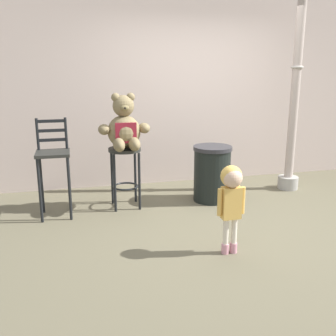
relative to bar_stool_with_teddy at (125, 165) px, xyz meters
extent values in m
plane|color=#615C46|center=(1.14, -0.88, -0.55)|extent=(24.00, 24.00, 0.00)
cube|color=beige|center=(1.14, 1.10, 0.99)|extent=(6.07, 0.30, 3.07)
cylinder|color=#272825|center=(0.00, 0.00, 0.19)|extent=(0.40, 0.40, 0.04)
cylinder|color=black|center=(-0.15, -0.15, -0.19)|extent=(0.03, 0.03, 0.72)
cylinder|color=black|center=(0.15, -0.15, -0.19)|extent=(0.03, 0.03, 0.72)
cylinder|color=black|center=(-0.15, 0.15, -0.19)|extent=(0.03, 0.03, 0.72)
cylinder|color=black|center=(0.15, 0.15, -0.19)|extent=(0.03, 0.03, 0.72)
torus|color=black|center=(0.00, 0.00, -0.28)|extent=(0.33, 0.33, 0.02)
sphere|color=olive|center=(0.00, 0.00, 0.42)|extent=(0.40, 0.40, 0.40)
cube|color=maroon|center=(0.00, -0.16, 0.43)|extent=(0.25, 0.03, 0.24)
sphere|color=olive|center=(0.00, 0.00, 0.73)|extent=(0.26, 0.26, 0.26)
ellipsoid|color=olive|center=(0.00, -0.11, 0.71)|extent=(0.11, 0.08, 0.08)
sphere|color=black|center=(0.00, -0.14, 0.71)|extent=(0.03, 0.03, 0.03)
sphere|color=olive|center=(-0.09, 0.00, 0.83)|extent=(0.10, 0.10, 0.10)
sphere|color=olive|center=(0.09, 0.00, 0.83)|extent=(0.10, 0.10, 0.10)
ellipsoid|color=olive|center=(-0.24, -0.03, 0.46)|extent=(0.14, 0.23, 0.13)
ellipsoid|color=olive|center=(0.24, -0.03, 0.46)|extent=(0.14, 0.23, 0.13)
ellipsoid|color=olive|center=(-0.09, -0.19, 0.29)|extent=(0.14, 0.34, 0.16)
ellipsoid|color=olive|center=(0.09, -0.19, 0.29)|extent=(0.14, 0.34, 0.16)
cylinder|color=pink|center=(0.73, -1.52, -0.50)|extent=(0.07, 0.07, 0.10)
cylinder|color=beige|center=(0.73, -1.52, -0.32)|extent=(0.05, 0.05, 0.25)
cylinder|color=pink|center=(0.81, -1.52, -0.50)|extent=(0.07, 0.07, 0.10)
cylinder|color=beige|center=(0.81, -1.52, -0.32)|extent=(0.05, 0.05, 0.25)
cube|color=#E2B153|center=(0.77, -1.52, -0.04)|extent=(0.18, 0.10, 0.30)
cylinder|color=#E2B153|center=(0.65, -1.52, -0.02)|extent=(0.04, 0.04, 0.26)
cylinder|color=#E2B153|center=(0.88, -1.52, -0.02)|extent=(0.04, 0.04, 0.26)
sphere|color=#D8B293|center=(0.77, -1.52, 0.20)|extent=(0.19, 0.19, 0.19)
sphere|color=#DCAD50|center=(0.77, -1.50, 0.21)|extent=(0.20, 0.20, 0.20)
cylinder|color=black|center=(1.14, -0.04, -0.20)|extent=(0.48, 0.48, 0.68)
cylinder|color=#2D2D33|center=(1.14, -0.04, 0.16)|extent=(0.51, 0.51, 0.05)
cylinder|color=#A3A099|center=(2.41, 0.18, -0.46)|extent=(0.29, 0.29, 0.18)
cylinder|color=#B2A298|center=(2.41, 0.18, 1.04)|extent=(0.12, 0.12, 2.80)
torus|color=#ADA89E|center=(2.41, 0.18, 1.18)|extent=(0.17, 0.17, 0.04)
cube|color=#272825|center=(-0.85, -0.13, 0.22)|extent=(0.38, 0.38, 0.03)
cylinder|color=black|center=(-1.01, -0.29, -0.17)|extent=(0.03, 0.03, 0.75)
cylinder|color=black|center=(-0.68, -0.29, -0.17)|extent=(0.03, 0.03, 0.75)
cylinder|color=black|center=(-1.01, 0.03, -0.17)|extent=(0.03, 0.03, 0.75)
cylinder|color=black|center=(-0.68, 0.03, -0.17)|extent=(0.03, 0.03, 0.75)
cylinder|color=black|center=(-1.01, 0.03, 0.42)|extent=(0.03, 0.03, 0.37)
cylinder|color=black|center=(-0.68, 0.03, 0.42)|extent=(0.03, 0.03, 0.37)
cube|color=black|center=(-0.85, 0.03, 0.35)|extent=(0.32, 0.02, 0.04)
cube|color=black|center=(-0.85, 0.03, 0.46)|extent=(0.32, 0.02, 0.04)
cube|color=black|center=(-0.85, 0.03, 0.57)|extent=(0.32, 0.02, 0.04)
camera|label=1|loc=(-0.63, -4.65, 1.16)|focal=41.35mm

